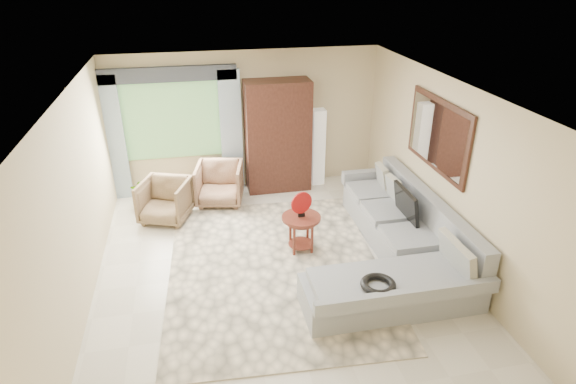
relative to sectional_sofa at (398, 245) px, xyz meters
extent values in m
plane|color=silver|center=(-1.78, 0.18, -0.28)|extent=(6.00, 6.00, 0.00)
cube|color=#FAE7C6|center=(-1.79, 0.23, -0.27)|extent=(3.24, 4.18, 0.02)
cube|color=gray|center=(0.22, 0.68, -0.08)|extent=(0.90, 2.40, 0.40)
cube|color=gray|center=(-0.48, -0.92, -0.08)|extent=(2.30, 0.80, 0.40)
cube|color=gray|center=(0.57, 0.28, 0.37)|extent=(0.20, 3.20, 0.50)
cube|color=gray|center=(0.22, 1.96, 0.23)|extent=(0.90, 0.16, 0.22)
cube|color=gray|center=(-0.48, -1.37, 0.21)|extent=(2.30, 0.10, 0.18)
cube|color=black|center=(0.27, 0.42, 0.44)|extent=(0.14, 0.74, 0.48)
torus|color=black|center=(-0.78, -1.15, 0.26)|extent=(0.43, 0.43, 0.09)
cylinder|color=#552216|center=(-1.32, 0.60, 0.29)|extent=(0.59, 0.59, 0.04)
cylinder|color=#552216|center=(-1.32, 0.60, -0.02)|extent=(0.39, 0.39, 0.53)
cylinder|color=#9E100F|center=(-1.32, 0.60, 0.53)|extent=(0.33, 0.12, 0.34)
imported|color=olive|center=(-3.35, 2.02, 0.08)|extent=(1.00, 1.01, 0.72)
imported|color=#9C7855|center=(-2.39, 2.47, 0.09)|extent=(0.95, 0.97, 0.75)
imported|color=#999999|center=(-3.70, 2.63, 0.00)|extent=(0.56, 0.50, 0.58)
cube|color=black|center=(-1.23, 2.90, 0.77)|extent=(1.20, 0.55, 2.10)
cube|color=silver|center=(-0.43, 2.96, 0.47)|extent=(0.24, 0.24, 1.50)
cube|color=#669E59|center=(-3.13, 3.15, 1.12)|extent=(1.80, 0.04, 1.40)
cube|color=#9EB7CC|center=(-4.18, 3.06, 0.87)|extent=(0.40, 0.08, 2.30)
cube|color=#9EB7CC|center=(-2.08, 3.06, 0.87)|extent=(0.40, 0.08, 2.30)
cube|color=#1E232D|center=(-3.13, 3.08, 1.97)|extent=(2.40, 0.12, 0.26)
cube|color=black|center=(0.69, 0.53, 1.47)|extent=(0.04, 1.70, 1.05)
cube|color=white|center=(0.66, 0.53, 1.47)|extent=(0.02, 1.54, 0.90)
camera|label=1|loc=(-2.79, -5.50, 3.77)|focal=30.00mm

